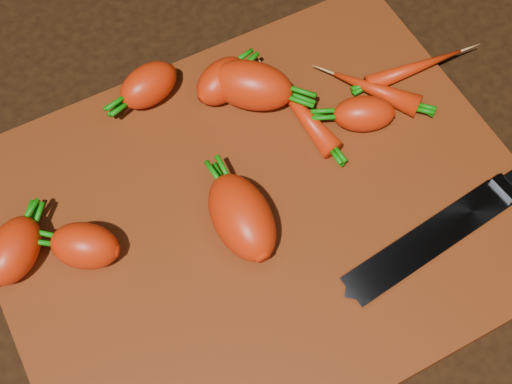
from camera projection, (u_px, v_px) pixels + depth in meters
name	position (u px, v px, depth m)	size (l,w,h in m)	color
ground	(261.00, 217.00, 0.69)	(2.00, 2.00, 0.01)	black
cutting_board	(261.00, 212.00, 0.68)	(0.50, 0.40, 0.01)	#6C280B
carrot_0	(13.00, 250.00, 0.63)	(0.07, 0.04, 0.04)	red
carrot_1	(85.00, 246.00, 0.64)	(0.06, 0.04, 0.04)	red
carrot_2	(251.00, 85.00, 0.72)	(0.09, 0.05, 0.05)	red
carrot_3	(242.00, 217.00, 0.64)	(0.09, 0.05, 0.05)	red
carrot_4	(148.00, 85.00, 0.72)	(0.07, 0.04, 0.04)	red
carrot_5	(223.00, 81.00, 0.73)	(0.06, 0.04, 0.04)	red
carrot_6	(364.00, 114.00, 0.71)	(0.06, 0.04, 0.04)	red
carrot_7	(300.00, 111.00, 0.72)	(0.11, 0.02, 0.02)	red
carrot_8	(415.00, 68.00, 0.75)	(0.11, 0.02, 0.02)	red
carrot_9	(376.00, 90.00, 0.73)	(0.09, 0.02, 0.02)	red
knife	(443.00, 231.00, 0.66)	(0.30, 0.06, 0.02)	gray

